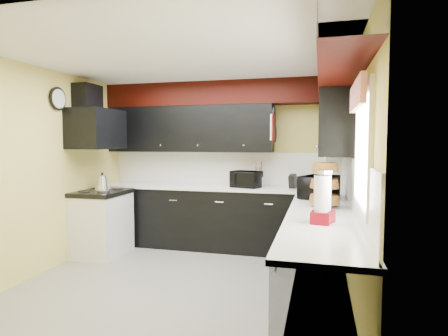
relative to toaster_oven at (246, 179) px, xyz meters
name	(u,v)px	position (x,y,z in m)	size (l,w,h in m)	color
ground	(183,284)	(-0.43, -1.47, -1.06)	(3.60, 3.60, 0.00)	gray
wall_back	(223,164)	(-0.43, 0.33, 0.19)	(3.60, 0.06, 2.50)	#E0C666
wall_right	(354,178)	(1.37, -1.47, 0.19)	(0.06, 3.60, 2.50)	#E0C666
wall_left	(44,171)	(-2.23, -1.47, 0.19)	(0.06, 3.60, 2.50)	#E0C666
ceiling	(181,59)	(-0.43, -1.47, 1.44)	(3.60, 3.60, 0.06)	white
cab_back	(218,218)	(-0.43, 0.03, -0.61)	(3.60, 0.60, 0.90)	black
cab_right	(321,264)	(1.07, -1.77, -0.61)	(0.60, 3.00, 0.90)	black
counter_back	(218,188)	(-0.43, 0.03, -0.14)	(3.62, 0.64, 0.04)	white
counter_right	(322,215)	(1.07, -1.77, -0.14)	(0.64, 3.02, 0.04)	white
splash_back	(223,168)	(-0.43, 0.32, 0.13)	(3.60, 0.02, 0.50)	white
splash_right	(353,184)	(1.36, -1.47, 0.13)	(0.02, 3.60, 0.50)	white
upper_back	(189,129)	(-0.93, 0.15, 0.74)	(2.60, 0.35, 0.70)	black
upper_right	(334,126)	(1.19, -0.57, 0.74)	(0.35, 1.80, 0.70)	black
soffit_back	(220,94)	(-0.43, 0.15, 1.27)	(3.60, 0.36, 0.35)	black
soffit_right	(338,64)	(1.19, -1.65, 1.27)	(0.36, 3.24, 0.35)	black
stove	(102,225)	(-1.93, -0.72, -0.63)	(0.60, 0.75, 0.86)	white
cooktop	(101,193)	(-1.93, -0.72, -0.17)	(0.62, 0.77, 0.06)	black
hood	(97,129)	(-1.98, -0.72, 0.72)	(0.50, 0.78, 0.55)	black
hood_duct	(88,99)	(-2.11, -0.72, 1.14)	(0.24, 0.40, 0.40)	black
window	(364,149)	(1.35, -2.37, 0.49)	(0.03, 0.86, 0.96)	white
valance	(357,95)	(1.30, -2.37, 0.89)	(0.04, 0.88, 0.20)	red
pan_top	(274,114)	(0.39, 0.08, 0.94)	(0.03, 0.22, 0.40)	black
pan_mid	(273,131)	(0.39, -0.05, 0.69)	(0.03, 0.28, 0.46)	black
pan_low	(275,134)	(0.39, 0.21, 0.66)	(0.03, 0.24, 0.42)	black
cut_board	(272,128)	(0.40, -0.17, 0.74)	(0.03, 0.26, 0.35)	white
baskets	(325,184)	(1.09, -1.42, 0.12)	(0.27, 0.27, 0.50)	brown
clock	(58,99)	(-2.20, -1.22, 1.09)	(0.03, 0.30, 0.30)	black
deco_plate	(357,68)	(1.34, -1.82, 1.19)	(0.03, 0.24, 0.24)	white
toaster_oven	(246,179)	(0.00, 0.00, 0.00)	(0.41, 0.34, 0.24)	black
microwave	(319,187)	(1.03, -0.84, 0.01)	(0.49, 0.33, 0.27)	black
utensil_crock	(259,182)	(0.17, 0.08, -0.04)	(0.14, 0.14, 0.15)	white
knife_block	(293,182)	(0.67, 0.04, -0.02)	(0.09, 0.13, 0.20)	black
kettle	(103,183)	(-1.97, -0.62, -0.04)	(0.22, 0.22, 0.20)	silver
dispenser_a	(324,198)	(1.08, -2.19, 0.09)	(0.15, 0.15, 0.41)	#620010
dispenser_b	(321,198)	(1.06, -2.24, 0.09)	(0.15, 0.15, 0.42)	#66010D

